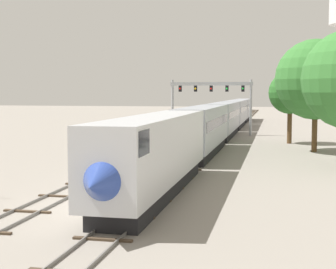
{
  "coord_description": "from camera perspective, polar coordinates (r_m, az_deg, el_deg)",
  "views": [
    {
      "loc": [
        9.01,
        -25.9,
        6.19
      ],
      "look_at": [
        1.0,
        12.0,
        3.0
      ],
      "focal_mm": 54.53,
      "sensor_mm": 36.0,
      "label": 1
    }
  ],
  "objects": [
    {
      "name": "passenger_train",
      "position": [
        71.67,
        6.31,
        1.81
      ],
      "size": [
        3.04,
        103.37,
        4.8
      ],
      "color": "silver",
      "rests_on": "ground"
    },
    {
      "name": "track_main",
      "position": [
        86.4,
        7.25,
        0.6
      ],
      "size": [
        2.6,
        200.0,
        0.16
      ],
      "color": "slate",
      "rests_on": "ground"
    },
    {
      "name": "ground_plane",
      "position": [
        28.11,
        -7.14,
        -8.05
      ],
      "size": [
        400.0,
        400.0,
        0.0
      ],
      "primitive_type": "plane",
      "color": "gray"
    },
    {
      "name": "track_near",
      "position": [
        67.36,
        1.18,
        -0.51
      ],
      "size": [
        2.6,
        160.0,
        0.16
      ],
      "color": "slate",
      "rests_on": "ground"
    },
    {
      "name": "signal_gantry",
      "position": [
        74.81,
        4.84,
        4.49
      ],
      "size": [
        12.1,
        0.49,
        8.07
      ],
      "color": "#999BA0",
      "rests_on": "ground"
    },
    {
      "name": "trackside_tree_left",
      "position": [
        63.63,
        13.5,
        4.55
      ],
      "size": [
        5.19,
        5.19,
        8.79
      ],
      "color": "brown",
      "rests_on": "ground"
    },
    {
      "name": "trackside_tree_right",
      "position": [
        55.2,
        16.19,
        5.92
      ],
      "size": [
        8.37,
        8.37,
        11.73
      ],
      "color": "brown",
      "rests_on": "ground"
    }
  ]
}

